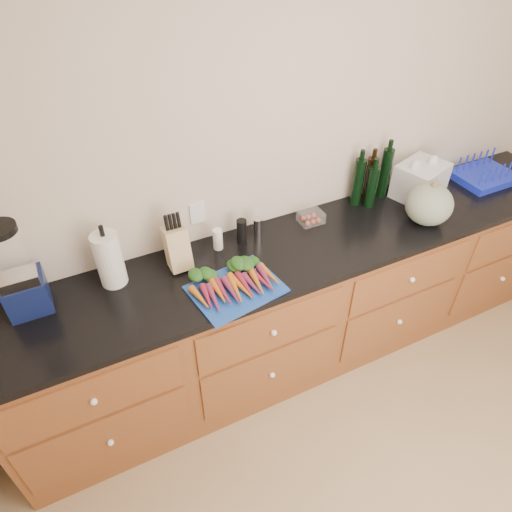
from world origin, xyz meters
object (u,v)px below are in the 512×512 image
carrots (233,281)px  dish_rack (484,174)px  squash (429,204)px  paper_towel (109,260)px  blender_appliance (18,275)px  cutting_board (236,289)px  knife_block (177,248)px  tomato_box (311,217)px

carrots → dish_rack: 1.93m
squash → paper_towel: size_ratio=0.92×
carrots → blender_appliance: 0.97m
carrots → cutting_board: bearing=-90.0°
blender_appliance → knife_block: blender_appliance is taller
tomato_box → carrots: bearing=-154.6°
knife_block → dish_rack: (2.11, -0.06, -0.08)m
cutting_board → squash: (1.23, 0.04, 0.11)m
knife_block → tomato_box: size_ratio=1.67×
paper_towel → knife_block: bearing=-3.4°
cutting_board → tomato_box: size_ratio=3.16×
cutting_board → paper_towel: bearing=148.4°
squash → tomato_box: 0.67m
squash → dish_rack: 0.72m
carrots → knife_block: (-0.19, 0.27, 0.08)m
cutting_board → paper_towel: paper_towel is taller
cutting_board → knife_block: bearing=122.1°
paper_towel → tomato_box: paper_towel is taller
carrots → paper_towel: paper_towel is taller
paper_towel → knife_block: 0.33m
blender_appliance → dish_rack: 2.84m
carrots → tomato_box: (0.63, 0.30, -0.00)m
knife_block → cutting_board: bearing=-57.9°
tomato_box → dish_rack: size_ratio=0.35×
carrots → blender_appliance: bearing=162.6°
cutting_board → blender_appliance: bearing=160.8°
squash → blender_appliance: bearing=172.6°
blender_appliance → paper_towel: 0.40m
dish_rack → knife_block: bearing=178.4°
paper_towel → dish_rack: (2.44, -0.08, -0.11)m
cutting_board → blender_appliance: 0.99m
cutting_board → paper_towel: (-0.52, 0.32, 0.14)m
blender_appliance → carrots: bearing=-17.4°
dish_rack → carrots: bearing=-173.8°
squash → knife_block: (-1.42, 0.26, -0.01)m
blender_appliance → knife_block: 0.73m
paper_towel → dish_rack: 2.44m
blender_appliance → paper_towel: (0.39, 0.00, -0.06)m
squash → knife_block: 1.44m
paper_towel → tomato_box: size_ratio=2.14×
tomato_box → squash: bearing=-25.9°
carrots → blender_appliance: (-0.91, 0.29, 0.17)m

